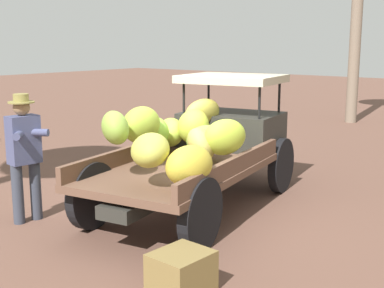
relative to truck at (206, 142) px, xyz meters
name	(u,v)px	position (x,y,z in m)	size (l,w,h in m)	color
ground_plane	(181,212)	(-0.57, 0.01, -0.95)	(60.00, 60.00, 0.00)	brown
truck	(206,142)	(0.00, 0.00, 0.00)	(4.62, 2.36, 1.88)	#2E2D28
farmer	(24,150)	(-2.17, 1.39, 0.04)	(0.52, 0.48, 1.74)	#393E4B
wooden_crate	(181,273)	(-2.47, -1.57, -0.74)	(0.55, 0.48, 0.41)	olive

